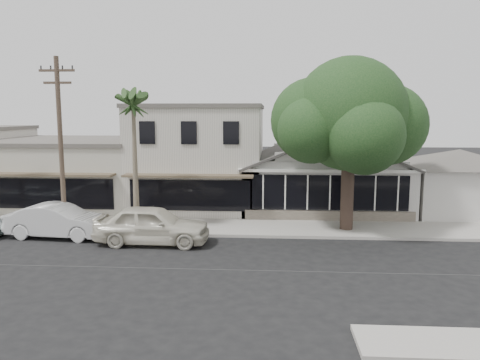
# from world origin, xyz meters

# --- Properties ---
(ground) EXTENTS (140.00, 140.00, 0.00)m
(ground) POSITION_xyz_m (0.00, 0.00, 0.00)
(ground) COLOR black
(ground) RESTS_ON ground
(sidewalk_north) EXTENTS (90.00, 3.50, 0.15)m
(sidewalk_north) POSITION_xyz_m (-8.00, 6.75, 0.07)
(sidewalk_north) COLOR #9E9991
(sidewalk_north) RESTS_ON ground
(corner_shop) EXTENTS (10.40, 8.60, 5.10)m
(corner_shop) POSITION_xyz_m (5.00, 12.47, 2.62)
(corner_shop) COLOR beige
(corner_shop) RESTS_ON ground
(side_cottage) EXTENTS (6.00, 6.00, 3.00)m
(side_cottage) POSITION_xyz_m (13.20, 11.50, 1.50)
(side_cottage) COLOR beige
(side_cottage) RESTS_ON ground
(row_building_near) EXTENTS (8.00, 10.00, 6.50)m
(row_building_near) POSITION_xyz_m (-3.00, 13.50, 3.25)
(row_building_near) COLOR beige
(row_building_near) RESTS_ON ground
(row_building_midnear) EXTENTS (10.00, 10.00, 4.20)m
(row_building_midnear) POSITION_xyz_m (-12.00, 13.50, 2.10)
(row_building_midnear) COLOR beige
(row_building_midnear) RESTS_ON ground
(utility_pole) EXTENTS (1.80, 0.24, 9.00)m
(utility_pole) POSITION_xyz_m (-9.00, 5.20, 4.79)
(utility_pole) COLOR brown
(utility_pole) RESTS_ON ground
(car_0) EXTENTS (5.48, 2.27, 1.86)m
(car_0) POSITION_xyz_m (-3.96, 3.56, 0.93)
(car_0) COLOR beige
(car_0) RESTS_ON ground
(car_1) EXTENTS (5.26, 2.23, 1.69)m
(car_1) POSITION_xyz_m (-8.96, 4.39, 0.84)
(car_1) COLOR silver
(car_1) RESTS_ON ground
(shade_tree) EXTENTS (8.17, 7.39, 9.07)m
(shade_tree) POSITION_xyz_m (5.59, 6.79, 5.97)
(shade_tree) COLOR #48352B
(shade_tree) RESTS_ON ground
(palm_east) EXTENTS (2.76, 2.76, 7.73)m
(palm_east) POSITION_xyz_m (-5.34, 5.69, 6.64)
(palm_east) COLOR #726651
(palm_east) RESTS_ON ground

